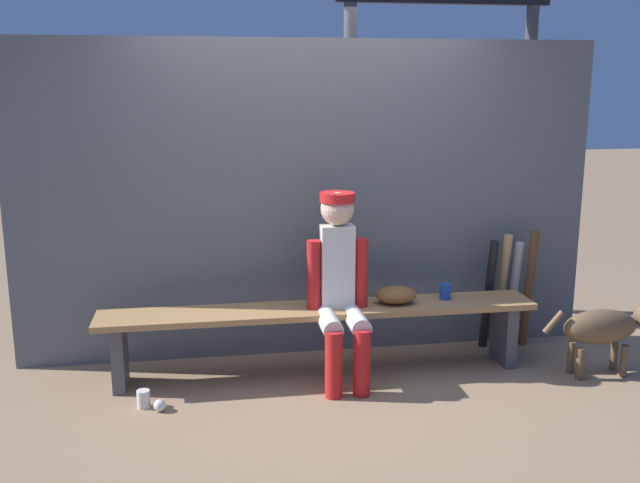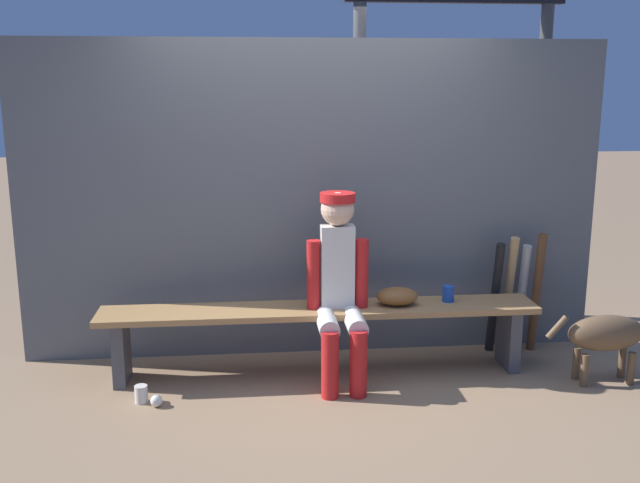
% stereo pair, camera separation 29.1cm
% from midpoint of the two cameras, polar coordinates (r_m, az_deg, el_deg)
% --- Properties ---
extents(ground_plane, '(30.00, 30.00, 0.00)m').
position_cam_midpoint_polar(ground_plane, '(4.98, -1.70, -10.44)').
color(ground_plane, '#937556').
extents(chainlink_fence, '(4.14, 0.03, 2.24)m').
position_cam_midpoint_polar(chainlink_fence, '(5.08, -2.44, 3.19)').
color(chainlink_fence, '#595E63').
rests_on(chainlink_fence, ground_plane).
extents(dugout_bench, '(2.93, 0.36, 0.47)m').
position_cam_midpoint_polar(dugout_bench, '(4.84, -1.73, -6.33)').
color(dugout_bench, '#AD7F4C').
rests_on(dugout_bench, ground_plane).
extents(player_seated, '(0.41, 0.55, 1.25)m').
position_cam_midpoint_polar(player_seated, '(4.67, -0.18, -3.20)').
color(player_seated, silver).
rests_on(player_seated, ground_plane).
extents(baseball_glove, '(0.28, 0.20, 0.12)m').
position_cam_midpoint_polar(baseball_glove, '(4.89, 4.36, -4.26)').
color(baseball_glove, brown).
rests_on(baseball_glove, dugout_bench).
extents(bat_aluminum_black, '(0.09, 0.16, 0.83)m').
position_cam_midpoint_polar(bat_aluminum_black, '(5.40, 11.73, -4.17)').
color(bat_aluminum_black, black).
rests_on(bat_aluminum_black, ground_plane).
extents(bat_wood_tan, '(0.07, 0.25, 0.88)m').
position_cam_midpoint_polar(bat_wood_tan, '(5.47, 12.68, -3.77)').
color(bat_wood_tan, tan).
rests_on(bat_wood_tan, ground_plane).
extents(bat_aluminum_silver, '(0.07, 0.20, 0.80)m').
position_cam_midpoint_polar(bat_aluminum_silver, '(5.55, 13.66, -3.97)').
color(bat_aluminum_silver, '#B7B7BC').
rests_on(bat_aluminum_silver, ground_plane).
extents(bat_wood_dark, '(0.09, 0.14, 0.89)m').
position_cam_midpoint_polar(bat_wood_dark, '(5.50, 14.78, -3.68)').
color(bat_wood_dark, brown).
rests_on(bat_wood_dark, ground_plane).
extents(baseball, '(0.07, 0.07, 0.07)m').
position_cam_midpoint_polar(baseball, '(4.58, -14.43, -12.51)').
color(baseball, white).
rests_on(baseball, ground_plane).
extents(cup_on_ground, '(0.08, 0.08, 0.11)m').
position_cam_midpoint_polar(cup_on_ground, '(4.64, -15.63, -11.96)').
color(cup_on_ground, silver).
rests_on(cup_on_ground, ground_plane).
extents(cup_on_bench, '(0.08, 0.08, 0.11)m').
position_cam_midpoint_polar(cup_on_bench, '(5.02, 8.29, -3.95)').
color(cup_on_bench, '#1E47AD').
rests_on(cup_on_bench, dugout_bench).
extents(scoreboard, '(1.99, 0.27, 3.54)m').
position_cam_midpoint_polar(scoreboard, '(5.93, 8.95, 17.29)').
color(scoreboard, '#3F3F42').
rests_on(scoreboard, ground_plane).
extents(dog, '(0.84, 0.20, 0.49)m').
position_cam_midpoint_polar(dog, '(5.17, 20.40, -6.39)').
color(dog, brown).
rests_on(dog, ground_plane).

